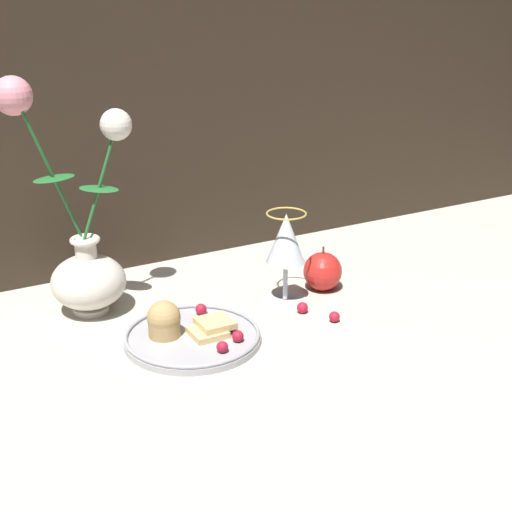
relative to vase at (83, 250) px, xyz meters
The scene contains 7 objects.
ground_plane 0.29m from the vase, 38.71° to the right, with size 2.40×2.40×0.00m, color #B7B2A3.
vase is the anchor object (origin of this frame).
plate_with_pastries 0.23m from the vase, 59.90° to the right, with size 0.21×0.21×0.07m.
wine_glass 0.33m from the vase, 21.53° to the right, with size 0.08×0.08×0.16m.
apple_beside_vase 0.41m from the vase, 15.97° to the right, with size 0.07×0.07×0.08m.
berry_near_plate 0.42m from the vase, 34.46° to the right, with size 0.02×0.02×0.02m, color #AD192D.
berry_front_center 0.37m from the vase, 29.91° to the right, with size 0.02×0.02×0.02m, color #AD192D.
Camera 1 is at (-0.49, -0.90, 0.51)m, focal length 50.00 mm.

